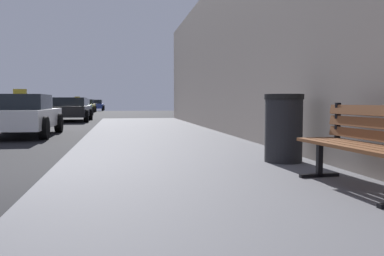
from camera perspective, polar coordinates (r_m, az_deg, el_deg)
sidewalk at (r=5.65m, az=0.66°, el=-6.11°), size 4.00×32.00×0.15m
building_wall at (r=6.50m, az=20.83°, el=15.58°), size 0.70×32.00×4.80m
bench at (r=4.39m, az=23.75°, el=-1.60°), size 0.56×1.63×0.89m
trash_bin at (r=6.02m, az=13.20°, el=0.03°), size 0.58×0.58×1.02m
car_white at (r=12.99m, az=-23.53°, el=1.75°), size 1.95×4.12×1.43m
car_black at (r=22.24m, az=-17.16°, el=2.65°), size 2.00×4.57×1.27m
car_green at (r=30.49m, az=-16.33°, el=2.95°), size 2.06×4.52×1.43m
car_yellow at (r=40.32m, az=-15.29°, el=3.15°), size 1.98×4.10×1.43m
car_blue at (r=47.21m, az=-13.91°, el=3.26°), size 2.00×4.26×1.27m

